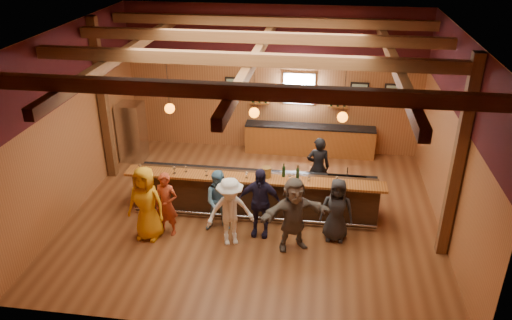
# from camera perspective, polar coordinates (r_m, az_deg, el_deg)

# --- Properties ---
(room) EXTENTS (9.04, 9.00, 4.52)m
(room) POSITION_cam_1_polar(r_m,az_deg,el_deg) (11.34, -0.17, 7.95)
(room) COLOR brown
(room) RESTS_ON ground
(bar_counter) EXTENTS (6.30, 1.07, 1.11)m
(bar_counter) POSITION_cam_1_polar(r_m,az_deg,el_deg) (12.52, -0.02, -3.71)
(bar_counter) COLOR black
(bar_counter) RESTS_ON ground
(back_bar_cabinet) EXTENTS (4.00, 0.52, 0.95)m
(back_bar_cabinet) POSITION_cam_1_polar(r_m,az_deg,el_deg) (15.64, 6.12, 2.30)
(back_bar_cabinet) COLOR brown
(back_bar_cabinet) RESTS_ON ground
(window) EXTENTS (0.95, 0.09, 0.95)m
(window) POSITION_cam_1_polar(r_m,az_deg,el_deg) (15.31, 4.93, 8.13)
(window) COLOR silver
(window) RESTS_ON room
(framed_pictures) EXTENTS (5.35, 0.05, 0.45)m
(framed_pictures) POSITION_cam_1_polar(r_m,az_deg,el_deg) (15.27, 8.21, 8.11)
(framed_pictures) COLOR black
(framed_pictures) RESTS_ON room
(wine_shelves) EXTENTS (3.00, 0.18, 0.30)m
(wine_shelves) POSITION_cam_1_polar(r_m,az_deg,el_deg) (15.39, 4.85, 6.53)
(wine_shelves) COLOR brown
(wine_shelves) RESTS_ON room
(pendant_lights) EXTENTS (4.24, 0.24, 1.37)m
(pendant_lights) POSITION_cam_1_polar(r_m,az_deg,el_deg) (11.46, -0.21, 5.46)
(pendant_lights) COLOR black
(pendant_lights) RESTS_ON room
(stainless_fridge) EXTENTS (0.70, 0.70, 1.80)m
(stainless_fridge) POSITION_cam_1_polar(r_m,az_deg,el_deg) (15.51, -13.97, 3.13)
(stainless_fridge) COLOR silver
(stainless_fridge) RESTS_ON ground
(customer_orange) EXTENTS (0.94, 0.68, 1.79)m
(customer_orange) POSITION_cam_1_polar(r_m,az_deg,el_deg) (11.60, -12.44, -4.87)
(customer_orange) COLOR orange
(customer_orange) RESTS_ON ground
(customer_redvest) EXTENTS (0.61, 0.44, 1.56)m
(customer_redvest) POSITION_cam_1_polar(r_m,az_deg,el_deg) (11.71, -10.22, -5.00)
(customer_redvest) COLOR #9D381C
(customer_redvest) RESTS_ON ground
(customer_denim) EXTENTS (0.84, 0.70, 1.54)m
(customer_denim) POSITION_cam_1_polar(r_m,az_deg,el_deg) (11.70, -4.11, -4.70)
(customer_denim) COLOR teal
(customer_denim) RESTS_ON ground
(customer_white) EXTENTS (1.22, 0.96, 1.66)m
(customer_white) POSITION_cam_1_polar(r_m,az_deg,el_deg) (11.16, -2.96, -5.95)
(customer_white) COLOR white
(customer_white) RESTS_ON ground
(customer_navy) EXTENTS (1.03, 0.47, 1.72)m
(customer_navy) POSITION_cam_1_polar(r_m,az_deg,el_deg) (11.44, 0.41, -4.87)
(customer_navy) COLOR #1E1A35
(customer_navy) RESTS_ON ground
(customer_brown) EXTENTS (1.69, 1.12, 1.75)m
(customer_brown) POSITION_cam_1_polar(r_m,az_deg,el_deg) (11.02, 4.33, -6.18)
(customer_brown) COLOR #645A50
(customer_brown) RESTS_ON ground
(customer_dark) EXTENTS (0.76, 0.51, 1.54)m
(customer_dark) POSITION_cam_1_polar(r_m,az_deg,el_deg) (11.48, 9.19, -5.66)
(customer_dark) COLOR #242426
(customer_dark) RESTS_ON ground
(bartender) EXTENTS (0.65, 0.46, 1.68)m
(bartender) POSITION_cam_1_polar(r_m,az_deg,el_deg) (13.14, 7.10, -0.83)
(bartender) COLOR black
(bartender) RESTS_ON ground
(ice_bucket) EXTENTS (0.23, 0.23, 0.25)m
(ice_bucket) POSITION_cam_1_polar(r_m,az_deg,el_deg) (11.95, 1.19, -1.38)
(ice_bucket) COLOR brown
(ice_bucket) RESTS_ON bar_counter
(bottle_a) EXTENTS (0.08, 0.08, 0.35)m
(bottle_a) POSITION_cam_1_polar(r_m,az_deg,el_deg) (11.96, 3.18, -1.32)
(bottle_a) COLOR black
(bottle_a) RESTS_ON bar_counter
(bottle_b) EXTENTS (0.08, 0.08, 0.35)m
(bottle_b) POSITION_cam_1_polar(r_m,az_deg,el_deg) (11.89, 4.79, -1.54)
(bottle_b) COLOR black
(bottle_b) RESTS_ON bar_counter
(glass_a) EXTENTS (0.08, 0.08, 0.17)m
(glass_a) POSITION_cam_1_polar(r_m,az_deg,el_deg) (12.57, -13.12, -0.63)
(glass_a) COLOR silver
(glass_a) RESTS_ON bar_counter
(glass_b) EXTENTS (0.09, 0.09, 0.19)m
(glass_b) POSITION_cam_1_polar(r_m,az_deg,el_deg) (12.25, -9.34, -0.95)
(glass_b) COLOR silver
(glass_b) RESTS_ON bar_counter
(glass_c) EXTENTS (0.07, 0.07, 0.16)m
(glass_c) POSITION_cam_1_polar(r_m,az_deg,el_deg) (12.29, -8.03, -0.86)
(glass_c) COLOR silver
(glass_c) RESTS_ON bar_counter
(glass_d) EXTENTS (0.08, 0.08, 0.17)m
(glass_d) POSITION_cam_1_polar(r_m,az_deg,el_deg) (12.05, -5.71, -1.29)
(glass_d) COLOR silver
(glass_d) RESTS_ON bar_counter
(glass_e) EXTENTS (0.07, 0.07, 0.16)m
(glass_e) POSITION_cam_1_polar(r_m,az_deg,el_deg) (11.89, -1.07, -1.55)
(glass_e) COLOR silver
(glass_e) RESTS_ON bar_counter
(glass_f) EXTENTS (0.08, 0.08, 0.18)m
(glass_f) POSITION_cam_1_polar(r_m,az_deg,el_deg) (11.78, 3.90, -1.85)
(glass_f) COLOR silver
(glass_f) RESTS_ON bar_counter
(glass_g) EXTENTS (0.07, 0.07, 0.16)m
(glass_g) POSITION_cam_1_polar(r_m,az_deg,el_deg) (11.82, 6.10, -1.92)
(glass_g) COLOR silver
(glass_g) RESTS_ON bar_counter
(glass_h) EXTENTS (0.08, 0.08, 0.17)m
(glass_h) POSITION_cam_1_polar(r_m,az_deg,el_deg) (11.84, 9.22, -2.02)
(glass_h) COLOR silver
(glass_h) RESTS_ON bar_counter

